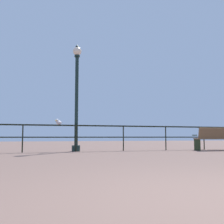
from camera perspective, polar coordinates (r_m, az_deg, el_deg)
pier_railing at (r=9.67m, az=-7.90°, el=-4.33°), size 18.59×0.05×0.98m
bench_near_left at (r=11.31m, az=22.01°, el=-5.16°), size 1.81×0.64×0.90m
lamppost_center at (r=9.99m, az=-7.75°, el=4.54°), size 0.33×0.33×4.09m
seagull_on_rail at (r=9.58m, az=-11.67°, el=-2.17°), size 0.31×0.37×0.20m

